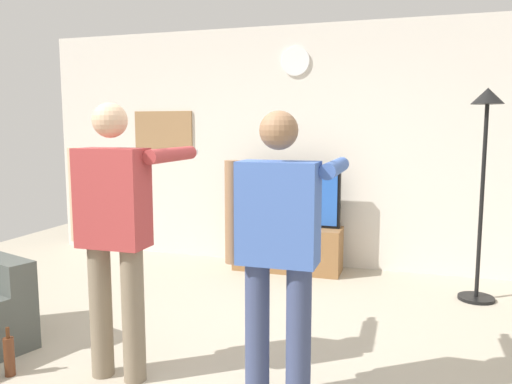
% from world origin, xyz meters
% --- Properties ---
extents(back_wall, '(6.40, 0.10, 2.70)m').
position_xyz_m(back_wall, '(0.00, 2.95, 1.35)').
color(back_wall, silver).
rests_on(back_wall, ground_plane).
extents(tv_stand, '(1.17, 0.44, 0.49)m').
position_xyz_m(tv_stand, '(-0.09, 2.60, 0.25)').
color(tv_stand, olive).
rests_on(tv_stand, ground_plane).
extents(television, '(1.13, 0.07, 0.64)m').
position_xyz_m(television, '(-0.09, 2.65, 0.81)').
color(television, black).
rests_on(television, tv_stand).
extents(wall_clock, '(0.32, 0.03, 0.32)m').
position_xyz_m(wall_clock, '(-0.09, 2.89, 2.30)').
color(wall_clock, white).
extents(framed_picture, '(0.76, 0.04, 0.48)m').
position_xyz_m(framed_picture, '(-1.74, 2.90, 1.53)').
color(framed_picture, '#997047').
extents(floor_lamp, '(0.32, 0.32, 1.92)m').
position_xyz_m(floor_lamp, '(1.79, 2.17, 1.37)').
color(floor_lamp, black).
rests_on(floor_lamp, ground_plane).
extents(person_standing_nearer_lamp, '(0.60, 0.78, 1.72)m').
position_xyz_m(person_standing_nearer_lamp, '(-0.55, -0.05, 0.98)').
color(person_standing_nearer_lamp, '#7A6B56').
rests_on(person_standing_nearer_lamp, ground_plane).
extents(person_standing_nearer_couch, '(0.62, 0.78, 1.66)m').
position_xyz_m(person_standing_nearer_couch, '(0.49, -0.06, 0.95)').
color(person_standing_nearer_couch, '#384266').
rests_on(person_standing_nearer_couch, ground_plane).
extents(beverage_bottle, '(0.07, 0.07, 0.32)m').
position_xyz_m(beverage_bottle, '(-1.23, -0.25, 0.13)').
color(beverage_bottle, '#592D19').
rests_on(beverage_bottle, ground_plane).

